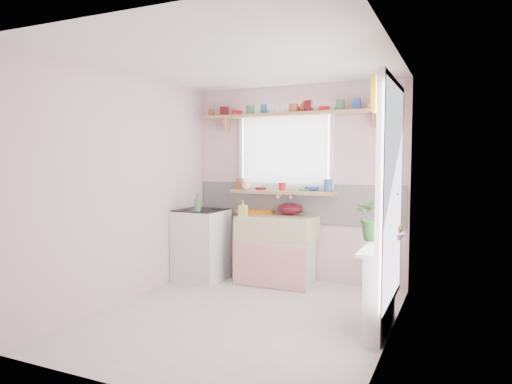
% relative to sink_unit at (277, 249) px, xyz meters
% --- Properties ---
extents(room, '(3.20, 3.20, 3.20)m').
position_rel_sink_unit_xyz_m(room, '(0.81, -0.43, 0.94)').
color(room, silver).
rests_on(room, ground).
extents(sink_unit, '(0.95, 0.65, 1.11)m').
position_rel_sink_unit_xyz_m(sink_unit, '(0.00, 0.00, 0.00)').
color(sink_unit, white).
rests_on(sink_unit, ground).
extents(cooker, '(0.58, 0.58, 0.93)m').
position_rel_sink_unit_xyz_m(cooker, '(-0.95, -0.24, 0.03)').
color(cooker, white).
rests_on(cooker, ground).
extents(radiator_ledge, '(0.22, 0.95, 0.78)m').
position_rel_sink_unit_xyz_m(radiator_ledge, '(1.45, -1.09, -0.03)').
color(radiator_ledge, white).
rests_on(radiator_ledge, ground).
extents(windowsill, '(1.40, 0.22, 0.04)m').
position_rel_sink_unit_xyz_m(windowsill, '(-0.00, 0.19, 0.71)').
color(windowsill, tan).
rests_on(windowsill, room).
extents(pine_shelf, '(2.52, 0.24, 0.04)m').
position_rel_sink_unit_xyz_m(pine_shelf, '(0.15, 0.18, 1.69)').
color(pine_shelf, tan).
rests_on(pine_shelf, room).
extents(shelf_crockery, '(2.47, 0.11, 0.12)m').
position_rel_sink_unit_xyz_m(shelf_crockery, '(0.13, 0.18, 1.76)').
color(shelf_crockery, '#A55133').
rests_on(shelf_crockery, pine_shelf).
extents(sill_crockery, '(1.35, 0.11, 0.12)m').
position_rel_sink_unit_xyz_m(sill_crockery, '(-0.00, 0.19, 0.78)').
color(sill_crockery, '#A55133').
rests_on(sill_crockery, windowsill).
extents(dish_tray, '(0.48, 0.38, 0.05)m').
position_rel_sink_unit_xyz_m(dish_tray, '(-0.38, 0.21, 0.44)').
color(dish_tray, orange).
rests_on(dish_tray, sink_unit).
extents(colander, '(0.44, 0.44, 0.15)m').
position_rel_sink_unit_xyz_m(colander, '(0.10, 0.21, 0.49)').
color(colander, '#510E19').
rests_on(colander, sink_unit).
extents(jade_plant, '(0.53, 0.49, 0.47)m').
position_rel_sink_unit_xyz_m(jade_plant, '(1.36, -0.82, 0.58)').
color(jade_plant, '#33692A').
rests_on(jade_plant, radiator_ledge).
extents(fruit_bowl, '(0.29, 0.29, 0.07)m').
position_rel_sink_unit_xyz_m(fruit_bowl, '(1.48, -0.69, 0.38)').
color(fruit_bowl, silver).
rests_on(fruit_bowl, radiator_ledge).
extents(herb_pot, '(0.12, 0.10, 0.18)m').
position_rel_sink_unit_xyz_m(herb_pot, '(1.45, -0.81, 0.44)').
color(herb_pot, '#2A692A').
rests_on(herb_pot, radiator_ledge).
extents(soap_bottle_sink, '(0.10, 0.10, 0.20)m').
position_rel_sink_unit_xyz_m(soap_bottle_sink, '(-0.38, -0.19, 0.52)').
color(soap_bottle_sink, '#CCD860').
rests_on(soap_bottle_sink, sink_unit).
extents(sill_cup, '(0.14, 0.14, 0.10)m').
position_rel_sink_unit_xyz_m(sill_cup, '(-0.49, 0.13, 0.78)').
color(sill_cup, white).
rests_on(sill_cup, windowsill).
extents(sill_bowl, '(0.24, 0.24, 0.06)m').
position_rel_sink_unit_xyz_m(sill_bowl, '(0.38, 0.25, 0.76)').
color(sill_bowl, '#3753B3').
rests_on(sill_bowl, windowsill).
extents(shelf_vase, '(0.15, 0.15, 0.15)m').
position_rel_sink_unit_xyz_m(shelf_vase, '(0.26, 0.24, 1.78)').
color(shelf_vase, '#9A422F').
rests_on(shelf_vase, pine_shelf).
extents(cooker_bottle, '(0.11, 0.11, 0.22)m').
position_rel_sink_unit_xyz_m(cooker_bottle, '(-0.87, -0.46, 0.60)').
color(cooker_bottle, '#3C7942').
rests_on(cooker_bottle, cooker).
extents(fruit, '(0.20, 0.14, 0.10)m').
position_rel_sink_unit_xyz_m(fruit, '(1.49, -0.69, 0.44)').
color(fruit, '#E85913').
rests_on(fruit, fruit_bowl).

